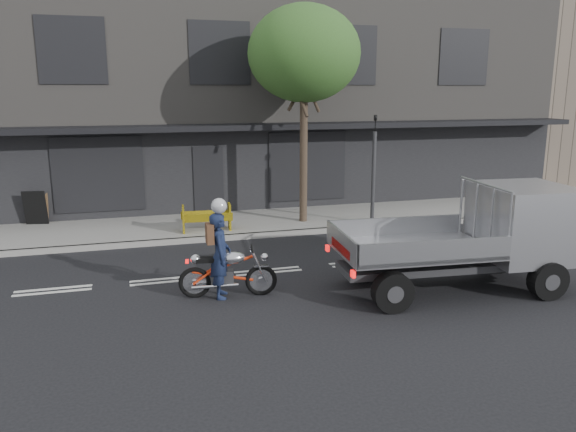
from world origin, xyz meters
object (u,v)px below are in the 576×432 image
at_px(flatbed_ute, 504,228).
at_px(sandwich_board, 35,208).
at_px(street_tree, 304,54).
at_px(rider, 220,255).
at_px(construction_barrier, 208,219).
at_px(motorcycle, 228,271).
at_px(traffic_light_pole, 373,176).

distance_m(flatbed_ute, sandwich_board, 13.50).
relative_size(street_tree, flatbed_ute, 1.30).
distance_m(rider, sandwich_board, 8.62).
relative_size(flatbed_ute, construction_barrier, 3.55).
distance_m(motorcycle, rider, 0.39).
relative_size(rider, sandwich_board, 1.68).
relative_size(rider, flatbed_ute, 0.35).
relative_size(traffic_light_pole, sandwich_board, 3.26).
bearing_deg(traffic_light_pole, flatbed_ute, -85.27).
bearing_deg(construction_barrier, traffic_light_pole, -2.40).
distance_m(street_tree, sandwich_board, 9.48).
xyz_separation_m(street_tree, sandwich_board, (-8.11, 1.76, -4.59)).
xyz_separation_m(traffic_light_pole, sandwich_board, (-10.11, 2.61, -0.97)).
height_order(motorcycle, sandwich_board, sandwich_board).
height_order(construction_barrier, sandwich_board, sandwich_board).
bearing_deg(street_tree, motorcycle, -121.49).
bearing_deg(rider, motorcycle, -80.36).
bearing_deg(sandwich_board, rider, -48.51).
bearing_deg(sandwich_board, traffic_light_pole, -4.93).
height_order(rider, sandwich_board, rider).
xyz_separation_m(street_tree, construction_barrier, (-3.13, -0.63, -4.72)).
bearing_deg(sandwich_board, flatbed_ute, -28.74).
bearing_deg(flatbed_ute, rider, 174.50).
xyz_separation_m(traffic_light_pole, construction_barrier, (-5.13, 0.22, -1.09)).
bearing_deg(construction_barrier, sandwich_board, 154.34).
distance_m(flatbed_ute, construction_barrier, 8.22).
distance_m(construction_barrier, sandwich_board, 5.53).
xyz_separation_m(flatbed_ute, sandwich_board, (-10.58, 8.35, -0.65)).
distance_m(traffic_light_pole, rider, 7.31).
bearing_deg(flatbed_ute, traffic_light_pole, 99.06).
relative_size(street_tree, motorcycle, 3.29).
relative_size(flatbed_ute, sandwich_board, 4.83).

